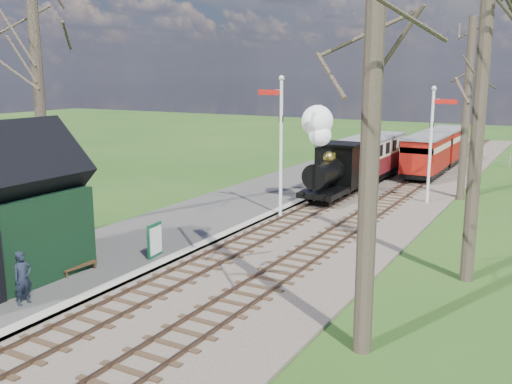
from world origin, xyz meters
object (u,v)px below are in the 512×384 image
Objects in this scene: semaphore_far at (433,136)px; locomotive at (330,160)px; coach at (370,156)px; sign_board at (155,240)px; person at (23,278)px; red_carriage_b at (445,146)px; semaphore_near at (280,137)px; red_carriage_a at (426,155)px; bench at (76,261)px.

semaphore_far is 1.22× the size of locomotive.
semaphore_far is 6.22m from coach.
sign_board is 4.94m from person.
red_carriage_b is at bearing -4.18° from person.
semaphore_near is 4.31m from locomotive.
red_carriage_a is at bearing 46.18° from coach.
sign_board is at bearing -95.61° from coach.
sign_board is (-6.09, -13.37, -2.58)m from semaphore_far.
sign_board is at bearing -102.09° from red_carriage_a.
person is (-2.18, -16.26, -1.22)m from locomotive.
semaphore_near is 1.25× the size of red_carriage_a.
red_carriage_b is 3.91× the size of bench.
sign_board is (-4.31, -20.13, -0.69)m from red_carriage_a.
semaphore_near reaches higher than semaphore_far.
semaphore_near is 7.95m from sign_board.
red_carriage_b is (0.00, 5.50, 0.00)m from red_carriage_a.
coach is 8.61m from red_carriage_b.
semaphore_near is at bearing 82.71° from sign_board.
semaphore_near reaches higher than red_carriage_b.
semaphore_near reaches higher than sign_board.
red_carriage_b is 30.92m from person.
locomotive is (0.76, 3.98, -1.47)m from semaphore_near.
coach is 1.51× the size of red_carriage_a.
person reaches higher than bench.
person is at bearing -96.63° from semaphore_near.
sign_board is 0.78× the size of person.
bench is (-5.52, -28.01, -0.93)m from red_carriage_b.
bench is at bearing -98.39° from coach.
coach is 3.76m from red_carriage_a.
bench is (-7.29, -15.75, -2.82)m from semaphore_far.
bench is at bearing -116.92° from sign_board.
bench is 0.87× the size of person.
red_carriage_a is (2.61, 8.78, -0.69)m from locomotive.
locomotive is 14.53m from red_carriage_b.
sign_board is 0.91× the size of bench.
sign_board is at bearing -98.52° from locomotive.
coach reaches higher than person.
red_carriage_b is 28.56m from bench.
locomotive is 9.18m from red_carriage_a.
semaphore_near reaches higher than coach.
red_carriage_a is 25.50m from person.
locomotive reaches higher than sign_board.
semaphore_far is 4.97× the size of sign_board.
coach is 6.51× the size of sign_board.
semaphore_far is 7.24m from red_carriage_a.
sign_board is at bearing -99.55° from red_carriage_b.
coach is at bearing 84.39° from sign_board.
coach is 22.44m from person.
locomotive is at bearing -90.11° from coach.
coach is (0.77, 10.05, -2.05)m from semaphore_near.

